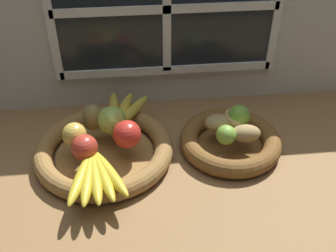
{
  "coord_description": "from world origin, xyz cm",
  "views": [
    {
      "loc": [
        -11.16,
        -78.89,
        71.05
      ],
      "look_at": [
        -2.29,
        3.09,
        8.94
      ],
      "focal_mm": 42.41,
      "sensor_mm": 36.0,
      "label": 1
    }
  ],
  "objects_px": {
    "potato_small": "(246,133)",
    "pear_brown": "(93,118)",
    "apple_green_back": "(112,120)",
    "apple_golden_left": "(75,134)",
    "lime_near": "(226,135)",
    "potato_back": "(235,118)",
    "apple_red_right": "(127,134)",
    "fruit_bowl_left": "(104,150)",
    "potato_oblong": "(217,123)",
    "banana_bunch_front": "(95,175)",
    "lime_far": "(239,116)",
    "fruit_bowl_right": "(230,141)",
    "apple_red_front": "(85,147)",
    "chili_pepper": "(238,134)",
    "banana_bunch_back": "(123,111)"
  },
  "relations": [
    {
      "from": "potato_small",
      "to": "pear_brown",
      "type": "bearing_deg",
      "value": 167.12
    },
    {
      "from": "pear_brown",
      "to": "potato_small",
      "type": "bearing_deg",
      "value": -12.88
    },
    {
      "from": "pear_brown",
      "to": "apple_green_back",
      "type": "bearing_deg",
      "value": -20.22
    },
    {
      "from": "apple_golden_left",
      "to": "lime_near",
      "type": "bearing_deg",
      "value": -5.38
    },
    {
      "from": "potato_back",
      "to": "apple_red_right",
      "type": "bearing_deg",
      "value": -168.65
    },
    {
      "from": "fruit_bowl_left",
      "to": "apple_golden_left",
      "type": "height_order",
      "value": "apple_golden_left"
    },
    {
      "from": "apple_golden_left",
      "to": "apple_red_right",
      "type": "relative_size",
      "value": 0.88
    },
    {
      "from": "potato_oblong",
      "to": "apple_green_back",
      "type": "bearing_deg",
      "value": 176.67
    },
    {
      "from": "banana_bunch_front",
      "to": "potato_oblong",
      "type": "bearing_deg",
      "value": 26.54
    },
    {
      "from": "potato_small",
      "to": "lime_far",
      "type": "distance_m",
      "value": 0.07
    },
    {
      "from": "pear_brown",
      "to": "potato_oblong",
      "type": "xyz_separation_m",
      "value": [
        0.33,
        -0.04,
        -0.02
      ]
    },
    {
      "from": "fruit_bowl_right",
      "to": "lime_near",
      "type": "height_order",
      "value": "lime_near"
    },
    {
      "from": "apple_red_right",
      "to": "lime_far",
      "type": "xyz_separation_m",
      "value": [
        0.31,
        0.05,
        -0.01
      ]
    },
    {
      "from": "apple_red_right",
      "to": "lime_near",
      "type": "xyz_separation_m",
      "value": [
        0.25,
        -0.02,
        -0.01
      ]
    },
    {
      "from": "fruit_bowl_right",
      "to": "potato_oblong",
      "type": "relative_size",
      "value": 3.88
    },
    {
      "from": "fruit_bowl_right",
      "to": "apple_red_front",
      "type": "bearing_deg",
      "value": -171.78
    },
    {
      "from": "apple_golden_left",
      "to": "pear_brown",
      "type": "bearing_deg",
      "value": 53.32
    },
    {
      "from": "potato_back",
      "to": "lime_near",
      "type": "relative_size",
      "value": 1.48
    },
    {
      "from": "pear_brown",
      "to": "lime_far",
      "type": "relative_size",
      "value": 1.24
    },
    {
      "from": "potato_back",
      "to": "chili_pepper",
      "type": "bearing_deg",
      "value": -92.91
    },
    {
      "from": "potato_small",
      "to": "lime_far",
      "type": "bearing_deg",
      "value": 91.49
    },
    {
      "from": "fruit_bowl_right",
      "to": "chili_pepper",
      "type": "xyz_separation_m",
      "value": [
        0.02,
        -0.01,
        0.03
      ]
    },
    {
      "from": "potato_back",
      "to": "lime_near",
      "type": "bearing_deg",
      "value": -118.98
    },
    {
      "from": "potato_back",
      "to": "potato_small",
      "type": "height_order",
      "value": "same"
    },
    {
      "from": "banana_bunch_back",
      "to": "apple_red_right",
      "type": "bearing_deg",
      "value": -86.03
    },
    {
      "from": "apple_green_back",
      "to": "apple_golden_left",
      "type": "bearing_deg",
      "value": -156.39
    },
    {
      "from": "fruit_bowl_left",
      "to": "lime_near",
      "type": "height_order",
      "value": "lime_near"
    },
    {
      "from": "fruit_bowl_left",
      "to": "apple_red_front",
      "type": "relative_size",
      "value": 5.63
    },
    {
      "from": "apple_green_back",
      "to": "apple_red_front",
      "type": "distance_m",
      "value": 0.12
    },
    {
      "from": "banana_bunch_back",
      "to": "chili_pepper",
      "type": "distance_m",
      "value": 0.33
    },
    {
      "from": "fruit_bowl_left",
      "to": "apple_green_back",
      "type": "bearing_deg",
      "value": 58.68
    },
    {
      "from": "banana_bunch_back",
      "to": "potato_oblong",
      "type": "bearing_deg",
      "value": -20.02
    },
    {
      "from": "banana_bunch_front",
      "to": "lime_far",
      "type": "height_order",
      "value": "lime_far"
    },
    {
      "from": "fruit_bowl_left",
      "to": "apple_red_front",
      "type": "bearing_deg",
      "value": -126.41
    },
    {
      "from": "pear_brown",
      "to": "banana_bunch_front",
      "type": "xyz_separation_m",
      "value": [
        0.01,
        -0.2,
        -0.02
      ]
    },
    {
      "from": "fruit_bowl_left",
      "to": "apple_golden_left",
      "type": "relative_size",
      "value": 5.75
    },
    {
      "from": "apple_red_front",
      "to": "apple_golden_left",
      "type": "bearing_deg",
      "value": 117.35
    },
    {
      "from": "lime_far",
      "to": "chili_pepper",
      "type": "relative_size",
      "value": 0.56
    },
    {
      "from": "fruit_bowl_right",
      "to": "potato_back",
      "type": "relative_size",
      "value": 3.57
    },
    {
      "from": "apple_golden_left",
      "to": "chili_pepper",
      "type": "height_order",
      "value": "apple_golden_left"
    },
    {
      "from": "potato_back",
      "to": "potato_oblong",
      "type": "xyz_separation_m",
      "value": [
        -0.05,
        -0.01,
        -0.0
      ]
    },
    {
      "from": "lime_near",
      "to": "lime_far",
      "type": "height_order",
      "value": "lime_far"
    },
    {
      "from": "lime_near",
      "to": "lime_far",
      "type": "distance_m",
      "value": 0.09
    },
    {
      "from": "apple_green_back",
      "to": "potato_small",
      "type": "xyz_separation_m",
      "value": [
        0.35,
        -0.07,
        -0.02
      ]
    },
    {
      "from": "apple_golden_left",
      "to": "potato_back",
      "type": "relative_size",
      "value": 0.82
    },
    {
      "from": "fruit_bowl_left",
      "to": "potato_oblong",
      "type": "height_order",
      "value": "potato_oblong"
    },
    {
      "from": "apple_red_front",
      "to": "potato_back",
      "type": "distance_m",
      "value": 0.41
    },
    {
      "from": "banana_bunch_front",
      "to": "apple_red_front",
      "type": "bearing_deg",
      "value": 108.73
    },
    {
      "from": "apple_red_right",
      "to": "banana_bunch_back",
      "type": "relative_size",
      "value": 0.39
    },
    {
      "from": "apple_green_back",
      "to": "apple_red_right",
      "type": "xyz_separation_m",
      "value": [
        0.04,
        -0.06,
        -0.0
      ]
    }
  ]
}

